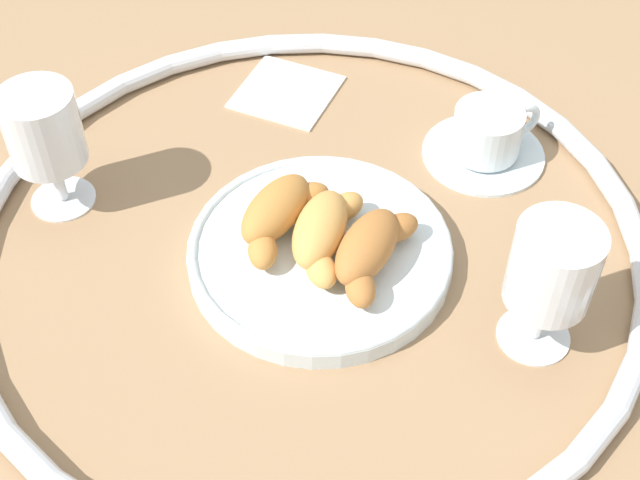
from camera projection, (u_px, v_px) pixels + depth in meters
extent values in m
plane|color=#997551|center=(306.00, 246.00, 0.90)|extent=(2.20, 2.20, 0.00)
torus|color=silver|center=(306.00, 238.00, 0.89)|extent=(0.69, 0.69, 0.02)
cylinder|color=silver|center=(320.00, 254.00, 0.88)|extent=(0.26, 0.26, 0.02)
torus|color=silver|center=(320.00, 247.00, 0.87)|extent=(0.26, 0.26, 0.01)
ellipsoid|color=#BC7A38|center=(275.00, 212.00, 0.87)|extent=(0.11, 0.07, 0.04)
ellipsoid|color=#BC7A38|center=(263.00, 250.00, 0.84)|extent=(0.05, 0.04, 0.03)
ellipsoid|color=#BC7A38|center=(308.00, 196.00, 0.89)|extent=(0.05, 0.05, 0.03)
ellipsoid|color=#D6994C|center=(320.00, 229.00, 0.85)|extent=(0.10, 0.05, 0.04)
ellipsoid|color=#D6994C|center=(321.00, 269.00, 0.83)|extent=(0.05, 0.05, 0.03)
ellipsoid|color=#D6994C|center=(344.00, 207.00, 0.88)|extent=(0.05, 0.05, 0.03)
ellipsoid|color=#AD6B33|center=(367.00, 246.00, 0.84)|extent=(0.11, 0.07, 0.04)
ellipsoid|color=#AD6B33|center=(360.00, 288.00, 0.81)|extent=(0.05, 0.04, 0.03)
ellipsoid|color=#AD6B33|center=(398.00, 228.00, 0.86)|extent=(0.05, 0.05, 0.03)
cylinder|color=silver|center=(483.00, 152.00, 0.99)|extent=(0.14, 0.14, 0.01)
cylinder|color=silver|center=(487.00, 131.00, 0.96)|extent=(0.08, 0.08, 0.05)
cylinder|color=brown|center=(490.00, 116.00, 0.95)|extent=(0.07, 0.07, 0.01)
torus|color=silver|center=(523.00, 120.00, 0.97)|extent=(0.03, 0.04, 0.04)
cylinder|color=white|center=(63.00, 200.00, 0.94)|extent=(0.07, 0.07, 0.01)
cylinder|color=white|center=(56.00, 179.00, 0.92)|extent=(0.01, 0.01, 0.05)
cylinder|color=white|center=(41.00, 129.00, 0.87)|extent=(0.08, 0.08, 0.08)
cylinder|color=#E0CC4C|center=(42.00, 131.00, 0.87)|extent=(0.07, 0.07, 0.07)
cylinder|color=white|center=(533.00, 335.00, 0.82)|extent=(0.07, 0.07, 0.01)
cylinder|color=white|center=(539.00, 315.00, 0.80)|extent=(0.01, 0.01, 0.05)
cylinder|color=white|center=(554.00, 266.00, 0.75)|extent=(0.08, 0.08, 0.08)
cylinder|color=#E0CC4C|center=(551.00, 276.00, 0.76)|extent=(0.07, 0.07, 0.05)
cube|color=silver|center=(286.00, 91.00, 1.06)|extent=(0.13, 0.13, 0.01)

